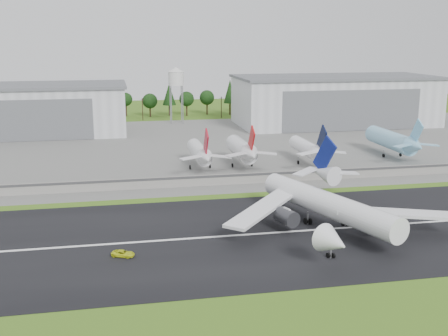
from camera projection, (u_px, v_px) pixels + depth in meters
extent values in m
plane|color=#375E16|center=(298.00, 248.00, 121.65)|extent=(600.00, 600.00, 0.00)
cube|color=black|center=(284.00, 232.00, 131.19)|extent=(320.00, 60.00, 0.10)
cube|color=white|center=(284.00, 232.00, 131.17)|extent=(220.00, 1.00, 0.02)
cube|color=slate|center=(206.00, 145.00, 236.23)|extent=(320.00, 150.00, 0.10)
cube|color=gray|center=(241.00, 179.00, 173.77)|extent=(240.00, 0.50, 3.50)
cube|color=#38383A|center=(241.00, 175.00, 173.20)|extent=(240.00, 0.12, 0.70)
cube|color=silver|center=(21.00, 111.00, 261.45)|extent=(95.00, 42.00, 22.00)
cube|color=#595B60|center=(19.00, 86.00, 258.81)|extent=(97.00, 44.00, 1.20)
cube|color=#595B60|center=(14.00, 121.00, 241.66)|extent=(66.50, 0.30, 18.04)
cube|color=silver|center=(334.00, 101.00, 290.77)|extent=(100.00, 45.00, 24.00)
cube|color=#595B60|center=(336.00, 77.00, 287.90)|extent=(102.00, 47.00, 1.20)
cube|color=#595B60|center=(352.00, 111.00, 269.58)|extent=(70.00, 0.30, 19.68)
cylinder|color=#99999E|center=(171.00, 105.00, 291.64)|extent=(0.50, 0.50, 20.00)
cylinder|color=#99999E|center=(181.00, 104.00, 298.51)|extent=(0.50, 0.50, 20.00)
cylinder|color=silver|center=(176.00, 79.00, 292.00)|extent=(8.00, 8.00, 7.00)
cone|color=silver|center=(176.00, 69.00, 290.93)|extent=(8.40, 8.40, 2.40)
cylinder|color=white|center=(328.00, 204.00, 131.80)|extent=(19.81, 43.49, 5.80)
cone|color=white|center=(334.00, 242.00, 107.67)|extent=(7.44, 7.56, 5.80)
cone|color=white|center=(324.00, 173.00, 157.09)|extent=(8.14, 10.30, 5.51)
cube|color=navy|center=(325.00, 155.00, 155.40)|extent=(3.58, 9.18, 11.13)
cube|color=white|center=(395.00, 213.00, 128.09)|extent=(28.50, 9.81, 2.65)
cylinder|color=#333338|center=(370.00, 221.00, 127.72)|extent=(5.38, 6.44, 3.80)
cube|color=white|center=(342.00, 173.00, 155.86)|extent=(9.06, 3.36, 0.98)
cube|color=white|center=(264.00, 208.00, 132.01)|extent=(23.10, 24.22, 2.65)
cylinder|color=#333338|center=(287.00, 217.00, 130.21)|extent=(5.38, 6.44, 3.80)
cube|color=white|center=(306.00, 172.00, 157.17)|extent=(9.12, 7.97, 0.98)
cube|color=#99999E|center=(328.00, 228.00, 128.96)|extent=(19.22, 31.62, 3.20)
cylinder|color=black|center=(308.00, 221.00, 136.50)|extent=(0.87, 1.55, 1.50)
imported|color=#D0DA19|center=(123.00, 253.00, 116.40)|extent=(5.32, 3.96, 1.34)
cylinder|color=silver|center=(199.00, 152.00, 194.99)|extent=(5.26, 24.00, 5.26)
cone|color=silver|center=(206.00, 158.00, 179.96)|extent=(5.00, 7.00, 5.00)
cube|color=#AE0D20|center=(206.00, 143.00, 179.34)|extent=(0.45, 8.59, 10.02)
cylinder|color=#99999E|center=(190.00, 165.00, 193.35)|extent=(0.32, 0.32, 3.00)
cylinder|color=#99999E|center=(210.00, 164.00, 194.69)|extent=(0.32, 0.32, 3.00)
cylinder|color=black|center=(190.00, 167.00, 193.51)|extent=(0.40, 1.40, 1.40)
cylinder|color=silver|center=(241.00, 149.00, 197.74)|extent=(6.16, 24.00, 6.16)
cone|color=silver|center=(252.00, 155.00, 182.71)|extent=(5.85, 7.00, 5.85)
cube|color=#B60E10|center=(251.00, 140.00, 182.09)|extent=(0.45, 8.59, 10.02)
cylinder|color=#99999E|center=(232.00, 163.00, 196.21)|extent=(0.32, 0.32, 3.00)
cylinder|color=#99999E|center=(252.00, 162.00, 197.54)|extent=(0.32, 0.32, 3.00)
cylinder|color=black|center=(232.00, 165.00, 196.36)|extent=(0.40, 1.40, 1.40)
cylinder|color=white|center=(306.00, 148.00, 202.46)|extent=(5.12, 24.00, 5.12)
cone|color=white|center=(322.00, 154.00, 187.43)|extent=(4.87, 7.00, 4.87)
cube|color=black|center=(322.00, 139.00, 186.81)|extent=(0.45, 8.59, 10.02)
cylinder|color=#99999E|center=(298.00, 160.00, 200.81)|extent=(0.32, 0.32, 3.00)
cylinder|color=#99999E|center=(317.00, 160.00, 202.14)|extent=(0.32, 0.32, 3.00)
cylinder|color=black|center=(298.00, 162.00, 200.97)|extent=(0.40, 1.40, 1.40)
cylinder|color=#84C3E4|center=(390.00, 140.00, 213.84)|extent=(6.67, 30.00, 6.67)
cone|color=#84C3E4|center=(416.00, 146.00, 195.94)|extent=(6.34, 7.00, 6.34)
cube|color=#75C3EF|center=(416.00, 133.00, 195.33)|extent=(0.45, 8.59, 10.02)
cylinder|color=#99999E|center=(384.00, 154.00, 212.36)|extent=(0.32, 0.32, 3.00)
cylinder|color=#99999E|center=(401.00, 153.00, 213.70)|extent=(0.32, 0.32, 3.00)
cylinder|color=black|center=(383.00, 155.00, 212.52)|extent=(0.40, 1.40, 1.40)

